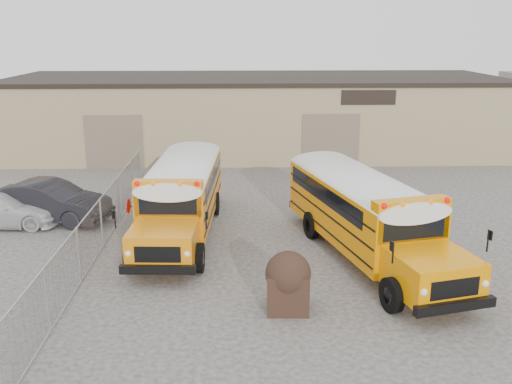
{
  "coord_description": "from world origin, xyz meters",
  "views": [
    {
      "loc": [
        -1.14,
        -16.18,
        7.49
      ],
      "look_at": [
        -0.49,
        4.39,
        1.6
      ],
      "focal_mm": 40.0,
      "sensor_mm": 36.0,
      "label": 1
    }
  ],
  "objects_px": {
    "tarp_bundle": "(288,281)",
    "car_dark": "(49,202)",
    "school_bus_left": "(199,158)",
    "school_bus_right": "(304,169)",
    "car_white": "(0,209)"
  },
  "relations": [
    {
      "from": "tarp_bundle",
      "to": "car_dark",
      "type": "height_order",
      "value": "tarp_bundle"
    },
    {
      "from": "school_bus_left",
      "to": "school_bus_right",
      "type": "height_order",
      "value": "school_bus_right"
    },
    {
      "from": "tarp_bundle",
      "to": "car_white",
      "type": "xyz_separation_m",
      "value": [
        -10.72,
        7.41,
        -0.2
      ]
    },
    {
      "from": "school_bus_right",
      "to": "tarp_bundle",
      "type": "distance_m",
      "value": 9.82
    },
    {
      "from": "school_bus_left",
      "to": "school_bus_right",
      "type": "xyz_separation_m",
      "value": [
        4.71,
        -2.64,
        0.05
      ]
    },
    {
      "from": "school_bus_left",
      "to": "car_dark",
      "type": "distance_m",
      "value": 7.28
    },
    {
      "from": "school_bus_left",
      "to": "car_dark",
      "type": "relative_size",
      "value": 1.93
    },
    {
      "from": "school_bus_right",
      "to": "car_dark",
      "type": "xyz_separation_m",
      "value": [
        -10.46,
        -1.76,
        -0.83
      ]
    },
    {
      "from": "car_white",
      "to": "school_bus_right",
      "type": "bearing_deg",
      "value": -78.64
    },
    {
      "from": "school_bus_left",
      "to": "car_white",
      "type": "bearing_deg",
      "value": -146.87
    },
    {
      "from": "tarp_bundle",
      "to": "car_dark",
      "type": "relative_size",
      "value": 0.35
    },
    {
      "from": "school_bus_left",
      "to": "tarp_bundle",
      "type": "xyz_separation_m",
      "value": [
        3.21,
        -12.31,
        -0.72
      ]
    },
    {
      "from": "car_dark",
      "to": "school_bus_right",
      "type": "bearing_deg",
      "value": -64.19
    },
    {
      "from": "tarp_bundle",
      "to": "car_white",
      "type": "relative_size",
      "value": 0.36
    },
    {
      "from": "school_bus_right",
      "to": "car_white",
      "type": "xyz_separation_m",
      "value": [
        -12.22,
        -2.26,
        -0.96
      ]
    }
  ]
}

